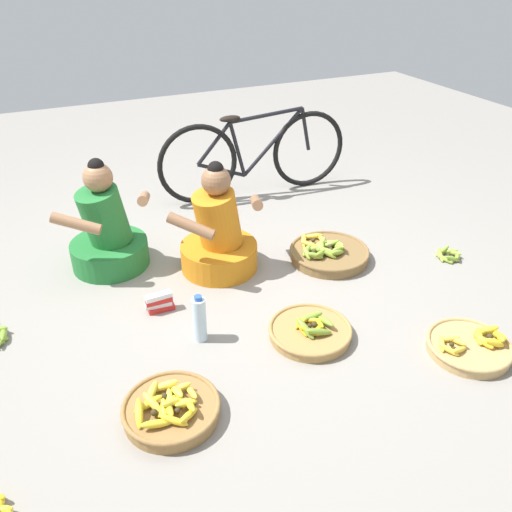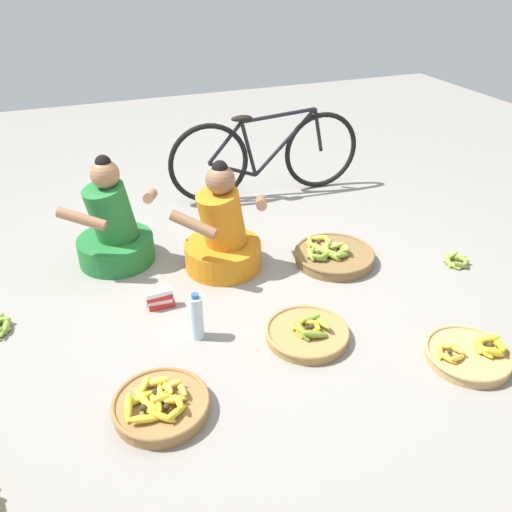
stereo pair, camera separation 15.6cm
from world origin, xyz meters
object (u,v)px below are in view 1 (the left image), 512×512
Objects in this scene: vendor_woman_front at (219,236)px; banana_basket_front_right at (171,409)px; water_bottle at (199,319)px; bicycle_leaning at (255,155)px; loose_bananas_back_center at (448,255)px; packet_carton_stack at (159,302)px; banana_basket_near_vendor at (470,346)px; vendor_woman_behind at (107,233)px; banana_basket_mid_left at (310,331)px; banana_basket_front_left at (328,253)px.

banana_basket_front_right is at bearing -120.90° from vendor_woman_front.
bicycle_leaning is at bearing 56.96° from water_bottle.
bicycle_leaning is 8.62× the size of loose_bananas_back_center.
packet_carton_stack reaches higher than loose_bananas_back_center.
banana_basket_near_vendor is at bearing -125.63° from loose_bananas_back_center.
water_bottle is (-1.89, -0.11, 0.11)m from loose_bananas_back_center.
vendor_woman_behind is 1.54m from banana_basket_mid_left.
packet_carton_stack is (-1.44, 1.07, 0.02)m from banana_basket_near_vendor.
vendor_woman_front reaches higher than bicycle_leaning.
banana_basket_front_right is 0.58m from water_bottle.
banana_basket_front_left reaches higher than packet_carton_stack.
vendor_woman_behind reaches higher than bicycle_leaning.
banana_basket_front_right is (-1.42, -2.18, -0.31)m from bicycle_leaning.
bicycle_leaning is 2.04m from water_bottle.
loose_bananas_back_center is at bearing -63.54° from bicycle_leaning.
vendor_woman_front reaches higher than banana_basket_front_left.
water_bottle is at bearing 157.48° from banana_basket_mid_left.
banana_basket_near_vendor is at bearing -33.14° from banana_basket_mid_left.
bicycle_leaning reaches higher than packet_carton_stack.
bicycle_leaning is 9.69× the size of packet_carton_stack.
loose_bananas_back_center is 1.12× the size of packet_carton_stack.
banana_basket_front_left reaches higher than banana_basket_mid_left.
banana_basket_mid_left reaches higher than loose_bananas_back_center.
banana_basket_mid_left is at bearing -77.44° from vendor_woman_front.
packet_carton_stack is (-1.25, -0.10, 0.01)m from banana_basket_front_left.
loose_bananas_back_center is at bearing -23.53° from banana_basket_front_left.
packet_carton_stack is (-0.14, 0.35, -0.08)m from water_bottle.
banana_basket_front_left is at bearing 156.47° from loose_bananas_back_center.
bicycle_leaning is 2.44m from banana_basket_near_vendor.
banana_basket_front_right is 1.70m from banana_basket_front_left.
banana_basket_front_right is 0.83× the size of banana_basket_front_left.
banana_basket_front_right is (-0.02, -1.49, -0.20)m from vendor_woman_behind.
vendor_woman_behind reaches higher than banana_basket_front_right.
banana_basket_front_right is (-0.69, -1.15, -0.19)m from vendor_woman_front.
vendor_woman_front is 1.68m from banana_basket_near_vendor.
vendor_woman_front is 1.27m from bicycle_leaning.
vendor_woman_front is at bearing 59.10° from banana_basket_front_right.
vendor_woman_front reaches higher than packet_carton_stack.
banana_basket_front_right is at bearing -164.65° from banana_basket_mid_left.
banana_basket_mid_left is 2.71× the size of packet_carton_stack.
bicycle_leaning is 3.04× the size of banana_basket_front_left.
bicycle_leaning is at bearing 26.10° from vendor_woman_behind.
water_bottle is at bearing -68.93° from packet_carton_stack.
vendor_woman_behind is 0.70m from packet_carton_stack.
vendor_woman_behind is 0.46× the size of bicycle_leaning.
vendor_woman_behind is at bearing 158.34° from banana_basket_front_left.
bicycle_leaning is at bearing 90.27° from banana_basket_front_left.
vendor_woman_front is 1.35m from banana_basket_front_right.
vendor_woman_behind is at bearing 152.70° from vendor_woman_front.
banana_basket_front_left is (0.54, 0.69, 0.01)m from banana_basket_mid_left.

